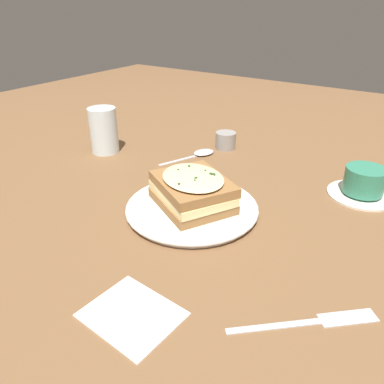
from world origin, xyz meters
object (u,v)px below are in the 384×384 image
dinner_plate (192,208)px  water_glass (104,130)px  napkin (132,314)px  condiment_pot (226,140)px  fork (321,321)px  teacup_with_saucer (364,184)px  spoon (201,153)px  sandwich (192,190)px

dinner_plate → water_glass: bearing=160.1°
napkin → condiment_pot: 0.61m
fork → napkin: same height
water_glass → napkin: bearing=-41.3°
water_glass → fork: size_ratio=0.74×
fork → condiment_pot: bearing=178.8°
teacup_with_saucer → fork: bearing=-173.4°
fork → spoon: bearing=-173.9°
spoon → condiment_pot: 0.08m
water_glass → fork: (0.64, -0.26, -0.06)m
sandwich → water_glass: size_ratio=1.58×
sandwich → dinner_plate: bearing=-107.7°
water_glass → spoon: water_glass is taller
spoon → fork: bearing=-20.1°
dinner_plate → spoon: 0.28m
condiment_pot → teacup_with_saucer: bearing=-12.1°
water_glass → condiment_pot: size_ratio=2.15×
spoon → water_glass: bearing=-129.7°
teacup_with_saucer → condiment_pot: bearing=79.4°
sandwich → spoon: 0.29m
teacup_with_saucer → condiment_pot: size_ratio=2.55×
sandwich → fork: sandwich is taller
sandwich → condiment_pot: (-0.11, 0.32, -0.02)m
sandwich → napkin: sandwich is taller
dinner_plate → napkin: (0.08, -0.26, -0.01)m
fork → spoon: (-0.42, 0.38, 0.00)m
teacup_with_saucer → spoon: 0.39m
dinner_plate → water_glass: 0.38m
napkin → fork: bearing=31.4°
dinner_plate → spoon: size_ratio=1.58×
napkin → teacup_with_saucer: bearing=71.4°
condiment_pot → fork: bearing=-49.2°
water_glass → teacup_with_saucer: bearing=11.0°
napkin → condiment_pot: (-0.19, 0.58, 0.02)m
spoon → napkin: bearing=-44.5°
dinner_plate → teacup_with_saucer: size_ratio=1.82×
teacup_with_saucer → dinner_plate: bearing=136.4°
sandwich → napkin: size_ratio=1.56×
fork → spoon: 0.57m
fork → condiment_pot: condiment_pot is taller
sandwich → water_glass: bearing=160.3°
dinner_plate → fork: dinner_plate is taller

